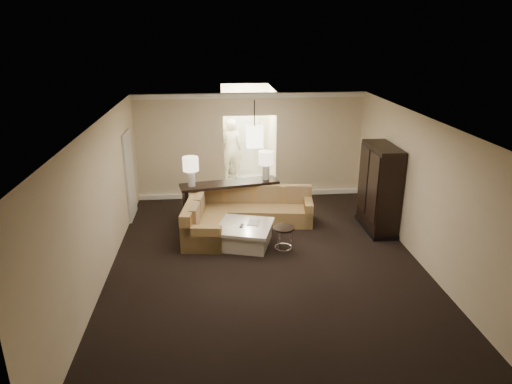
{
  "coord_description": "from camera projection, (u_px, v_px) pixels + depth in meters",
  "views": [
    {
      "loc": [
        -0.94,
        -7.75,
        4.34
      ],
      "look_at": [
        -0.1,
        1.2,
        1.11
      ],
      "focal_mm": 32.0,
      "sensor_mm": 36.0,
      "label": 1
    }
  ],
  "objects": [
    {
      "name": "wall_back",
      "position": [
        250.0,
        146.0,
        12.09
      ],
      "size": [
        6.0,
        0.04,
        2.8
      ],
      "primitive_type": "cube",
      "color": "beige",
      "rests_on": "ground"
    },
    {
      "name": "table_lamp_left",
      "position": [
        191.0,
        167.0,
        10.39
      ],
      "size": [
        0.36,
        0.36,
        0.69
      ],
      "color": "silver",
      "rests_on": "console_table"
    },
    {
      "name": "armoire",
      "position": [
        379.0,
        190.0,
        10.18
      ],
      "size": [
        0.58,
        1.36,
        1.95
      ],
      "color": "black",
      "rests_on": "ground"
    },
    {
      "name": "drink_table",
      "position": [
        284.0,
        234.0,
        9.28
      ],
      "size": [
        0.44,
        0.44,
        0.55
      ],
      "rotation": [
        0.0,
        0.0,
        -0.25
      ],
      "color": "black",
      "rests_on": "ground"
    },
    {
      "name": "ground",
      "position": [
        267.0,
        266.0,
        8.82
      ],
      "size": [
        8.0,
        8.0,
        0.0
      ],
      "primitive_type": "plane",
      "color": "black",
      "rests_on": "ground"
    },
    {
      "name": "baseboard",
      "position": [
        250.0,
        194.0,
        12.5
      ],
      "size": [
        6.0,
        0.1,
        0.12
      ],
      "primitive_type": "cube",
      "color": "white",
      "rests_on": "ground"
    },
    {
      "name": "wall_left",
      "position": [
        100.0,
        204.0,
        8.08
      ],
      "size": [
        0.04,
        8.0,
        2.8
      ],
      "primitive_type": "cube",
      "color": "beige",
      "rests_on": "ground"
    },
    {
      "name": "side_door",
      "position": [
        130.0,
        175.0,
        10.83
      ],
      "size": [
        0.05,
        0.9,
        2.1
      ],
      "primitive_type": "cube",
      "color": "silver",
      "rests_on": "ground"
    },
    {
      "name": "pendant_light",
      "position": [
        254.0,
        136.0,
        10.69
      ],
      "size": [
        0.38,
        0.38,
        1.09
      ],
      "color": "black",
      "rests_on": "ceiling"
    },
    {
      "name": "person",
      "position": [
        231.0,
        146.0,
        13.68
      ],
      "size": [
        0.74,
        0.5,
        2.03
      ],
      "primitive_type": "imported",
      "rotation": [
        0.0,
        0.0,
        3.16
      ],
      "color": "#EBE4C7",
      "rests_on": "ground"
    },
    {
      "name": "coffee_table",
      "position": [
        245.0,
        235.0,
        9.65
      ],
      "size": [
        1.37,
        1.37,
        0.46
      ],
      "rotation": [
        0.0,
        0.0,
        -0.29
      ],
      "color": "beige",
      "rests_on": "ground"
    },
    {
      "name": "foyer",
      "position": [
        246.0,
        138.0,
        13.38
      ],
      "size": [
        1.44,
        2.02,
        2.8
      ],
      "color": "white",
      "rests_on": "ground"
    },
    {
      "name": "sectional_sofa",
      "position": [
        238.0,
        213.0,
        10.49
      ],
      "size": [
        3.05,
        2.32,
        0.84
      ],
      "rotation": [
        0.0,
        0.0,
        -0.13
      ],
      "color": "brown",
      "rests_on": "ground"
    },
    {
      "name": "table_lamp_right",
      "position": [
        266.0,
        161.0,
        10.87
      ],
      "size": [
        0.36,
        0.36,
        0.69
      ],
      "color": "silver",
      "rests_on": "console_table"
    },
    {
      "name": "ceiling",
      "position": [
        268.0,
        123.0,
        7.87
      ],
      "size": [
        6.0,
        8.0,
        0.02
      ],
      "primitive_type": "cube",
      "color": "white",
      "rests_on": "wall_back"
    },
    {
      "name": "crown_molding",
      "position": [
        250.0,
        95.0,
        11.59
      ],
      "size": [
        6.0,
        0.1,
        0.12
      ],
      "primitive_type": "cube",
      "color": "white",
      "rests_on": "wall_back"
    },
    {
      "name": "wall_front",
      "position": [
        314.0,
        338.0,
        4.6
      ],
      "size": [
        6.0,
        0.04,
        2.8
      ],
      "primitive_type": "cube",
      "color": "beige",
      "rests_on": "ground"
    },
    {
      "name": "wall_right",
      "position": [
        425.0,
        194.0,
        8.61
      ],
      "size": [
        0.04,
        8.0,
        2.8
      ],
      "primitive_type": "cube",
      "color": "beige",
      "rests_on": "ground"
    },
    {
      "name": "console_table",
      "position": [
        230.0,
        197.0,
        10.91
      ],
      "size": [
        2.39,
        0.97,
        0.9
      ],
      "rotation": [
        0.0,
        0.0,
        0.2
      ],
      "color": "black",
      "rests_on": "ground"
    }
  ]
}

